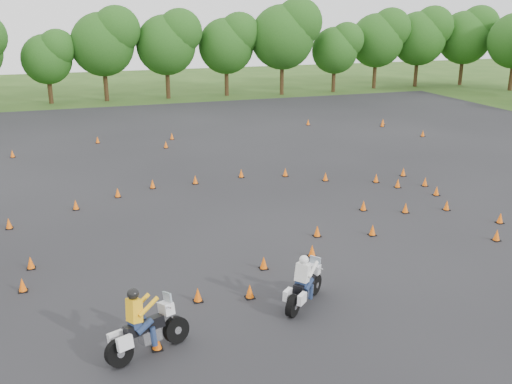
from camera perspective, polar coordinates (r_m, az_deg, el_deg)
The scene contains 6 objects.
ground at distance 22.03m, azimuth 3.35°, elevation -6.01°, with size 140.00×140.00×0.00m, color #2D5119.
asphalt_pad at distance 27.29m, azimuth -1.35°, elevation -1.17°, with size 62.00×62.00×0.00m, color black.
treeline at distance 54.68m, azimuth -8.78°, elevation 13.11°, with size 86.99×32.21×10.48m.
traffic_cones at distance 26.79m, azimuth -1.27°, elevation -1.02°, with size 36.62×33.13×0.45m.
rider_yellow at distance 15.75m, azimuth -10.68°, elevation -12.75°, with size 2.49×0.76×1.92m, color yellow, non-canonical shape.
rider_white at distance 17.98m, azimuth 4.84°, elevation -8.67°, with size 2.30×0.71×1.78m, color silver, non-canonical shape.
Camera 1 is at (-7.66, -18.63, 8.91)m, focal length 40.00 mm.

